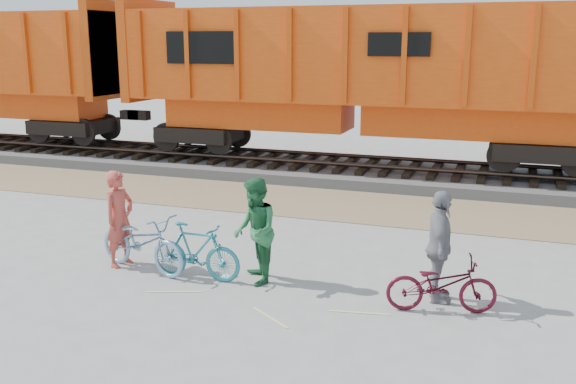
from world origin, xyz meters
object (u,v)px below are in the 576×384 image
bicycle_maroon (441,285)px  person_woman (439,247)px  hopper_car_center (358,74)px  person_man (255,231)px  person_solo (119,219)px  bicycle_blue (142,242)px  bicycle_teal (196,251)px

bicycle_maroon → person_woman: person_woman is taller
bicycle_maroon → hopper_car_center: bearing=6.9°
hopper_car_center → person_man: (0.43, -8.94, -2.12)m
person_solo → person_man: bearing=-79.0°
person_solo → person_woman: (5.53, 0.23, 0.01)m
hopper_car_center → person_woman: (3.39, -8.74, -2.13)m
hopper_car_center → bicycle_blue: 9.55m
hopper_car_center → bicycle_teal: size_ratio=8.65×
bicycle_maroon → person_solo: person_solo is taller
bicycle_teal → bicycle_maroon: bearing=-90.0°
bicycle_maroon → person_man: size_ratio=0.91×
bicycle_maroon → person_solo: (-5.63, 0.17, 0.44)m
bicycle_blue → person_woman: 5.06m
person_solo → person_woman: bearing=-77.2°
bicycle_maroon → person_woman: size_ratio=0.92×
bicycle_blue → bicycle_maroon: size_ratio=1.22×
person_man → bicycle_maroon: bearing=56.3°
bicycle_blue → person_solo: (-0.50, 0.10, 0.35)m
person_man → person_woman: bearing=63.9°
bicycle_blue → hopper_car_center: bearing=5.1°
bicycle_blue → person_man: size_ratio=1.11×
bicycle_blue → bicycle_maroon: 5.14m
bicycle_teal → person_solo: bearing=83.8°
person_solo → person_man: 2.58m
hopper_car_center → person_solo: 9.47m
bicycle_teal → bicycle_maroon: size_ratio=1.00×
bicycle_blue → bicycle_maroon: bicycle_blue is taller
bicycle_teal → person_woman: (3.95, 0.40, 0.39)m
bicycle_teal → bicycle_maroon: (4.05, 0.00, -0.06)m
bicycle_blue → person_man: person_man is taller
bicycle_maroon → person_man: bearing=72.4°
bicycle_blue → bicycle_maroon: (5.13, -0.07, -0.09)m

